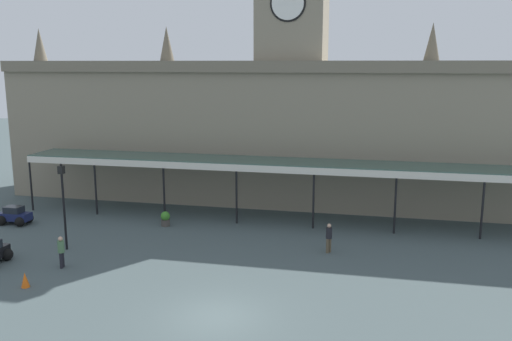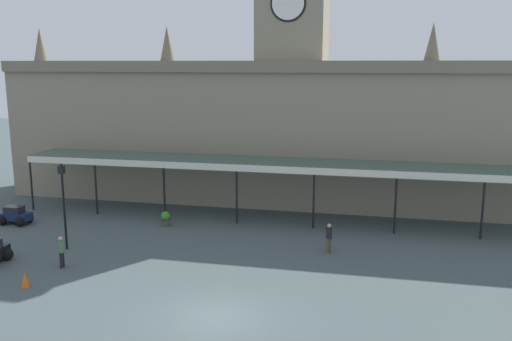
{
  "view_description": "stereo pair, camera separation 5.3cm",
  "coord_description": "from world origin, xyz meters",
  "px_view_note": "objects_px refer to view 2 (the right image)",
  "views": [
    {
      "loc": [
        6.07,
        -20.11,
        10.41
      ],
      "look_at": [
        0.0,
        7.64,
        4.74
      ],
      "focal_mm": 38.04,
      "sensor_mm": 36.0,
      "label": 1
    },
    {
      "loc": [
        6.12,
        -20.1,
        10.41
      ],
      "look_at": [
        0.0,
        7.64,
        4.74
      ],
      "focal_mm": 38.04,
      "sensor_mm": 36.0,
      "label": 2
    }
  ],
  "objects_px": {
    "pedestrian_beside_cars": "(329,237)",
    "victorian_lamppost": "(63,197)",
    "pedestrian_crossing_forecourt": "(61,251)",
    "car_navy_sedan": "(15,216)",
    "traffic_cone": "(25,280)",
    "planter_forecourt_centre": "(166,219)"
  },
  "relations": [
    {
      "from": "victorian_lamppost",
      "to": "pedestrian_beside_cars",
      "type": "bearing_deg",
      "value": 10.3
    },
    {
      "from": "car_navy_sedan",
      "to": "pedestrian_beside_cars",
      "type": "xyz_separation_m",
      "value": [
        20.57,
        -1.08,
        0.41
      ]
    },
    {
      "from": "pedestrian_beside_cars",
      "to": "planter_forecourt_centre",
      "type": "relative_size",
      "value": 1.74
    },
    {
      "from": "pedestrian_crossing_forecourt",
      "to": "pedestrian_beside_cars",
      "type": "distance_m",
      "value": 14.26
    },
    {
      "from": "pedestrian_beside_cars",
      "to": "traffic_cone",
      "type": "distance_m",
      "value": 15.69
    },
    {
      "from": "pedestrian_crossing_forecourt",
      "to": "pedestrian_beside_cars",
      "type": "relative_size",
      "value": 1.0
    },
    {
      "from": "car_navy_sedan",
      "to": "pedestrian_crossing_forecourt",
      "type": "relative_size",
      "value": 1.23
    },
    {
      "from": "traffic_cone",
      "to": "car_navy_sedan",
      "type": "bearing_deg",
      "value": 128.09
    },
    {
      "from": "pedestrian_beside_cars",
      "to": "victorian_lamppost",
      "type": "bearing_deg",
      "value": -169.7
    },
    {
      "from": "car_navy_sedan",
      "to": "pedestrian_crossing_forecourt",
      "type": "xyz_separation_m",
      "value": [
        7.3,
        -6.29,
        0.41
      ]
    },
    {
      "from": "pedestrian_crossing_forecourt",
      "to": "traffic_cone",
      "type": "height_order",
      "value": "pedestrian_crossing_forecourt"
    },
    {
      "from": "traffic_cone",
      "to": "planter_forecourt_centre",
      "type": "height_order",
      "value": "planter_forecourt_centre"
    },
    {
      "from": "pedestrian_beside_cars",
      "to": "car_navy_sedan",
      "type": "bearing_deg",
      "value": 177.0
    },
    {
      "from": "car_navy_sedan",
      "to": "planter_forecourt_centre",
      "type": "distance_m",
      "value": 9.95
    },
    {
      "from": "pedestrian_crossing_forecourt",
      "to": "victorian_lamppost",
      "type": "bearing_deg",
      "value": 116.9
    },
    {
      "from": "pedestrian_beside_cars",
      "to": "planter_forecourt_centre",
      "type": "xyz_separation_m",
      "value": [
        -10.76,
        2.77,
        -0.42
      ]
    },
    {
      "from": "victorian_lamppost",
      "to": "planter_forecourt_centre",
      "type": "xyz_separation_m",
      "value": [
        3.81,
        5.42,
        -2.59
      ]
    },
    {
      "from": "victorian_lamppost",
      "to": "traffic_cone",
      "type": "height_order",
      "value": "victorian_lamppost"
    },
    {
      "from": "car_navy_sedan",
      "to": "victorian_lamppost",
      "type": "distance_m",
      "value": 7.51
    },
    {
      "from": "traffic_cone",
      "to": "planter_forecourt_centre",
      "type": "xyz_separation_m",
      "value": [
        2.81,
        10.62,
        0.13
      ]
    },
    {
      "from": "pedestrian_beside_cars",
      "to": "planter_forecourt_centre",
      "type": "distance_m",
      "value": 11.12
    },
    {
      "from": "pedestrian_beside_cars",
      "to": "pedestrian_crossing_forecourt",
      "type": "bearing_deg",
      "value": -158.55
    }
  ]
}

